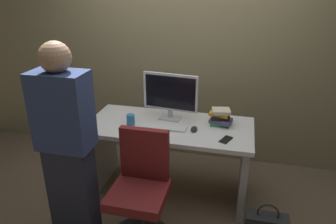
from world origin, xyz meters
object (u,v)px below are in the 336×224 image
Objects in this scene: mouse at (194,129)px; person_at_desk at (67,148)px; office_chair at (141,194)px; monitor at (170,94)px; cup_near_keyboard at (131,120)px; keyboard at (163,127)px; desk at (169,146)px; book_stack at (220,117)px; cell_phone at (226,140)px.

person_at_desk is at bearing -140.14° from mouse.
person_at_desk reaches higher than office_chair.
mouse is (0.27, -0.21, -0.24)m from monitor.
cup_near_keyboard is (-0.60, -0.01, 0.03)m from mouse.
monitor reaches higher than keyboard.
desk is at bearing 64.35° from keyboard.
book_stack is at bearing 14.25° from cup_near_keyboard.
cup_near_keyboard is at bearing -165.75° from book_stack.
cell_phone is (0.89, -0.10, -0.05)m from cup_near_keyboard.
cup_near_keyboard is at bearing -166.36° from desk.
person_at_desk is at bearing -122.20° from monitor.
monitor reaches higher than office_chair.
person_at_desk is at bearing -129.18° from keyboard.
cell_phone is (0.58, -0.11, -0.01)m from keyboard.
office_chair is 0.57× the size of person_at_desk.
cup_near_keyboard is at bearing -179.36° from keyboard.
desk is 0.50m from monitor.
keyboard is at bearing 86.10° from office_chair.
mouse is (0.85, 0.71, -0.08)m from person_at_desk.
monitor is at bearing 57.80° from person_at_desk.
desk is 10.82× the size of cell_phone.
office_chair is 2.19× the size of keyboard.
office_chair reaches higher than cup_near_keyboard.
monitor is at bearing 34.39° from cup_near_keyboard.
monitor is 0.42m from mouse.
office_chair reaches higher than cell_phone.
person_at_desk is at bearing -139.74° from book_stack.
desk is 0.25m from keyboard.
desk is at bearing 13.64° from cup_near_keyboard.
book_stack is 0.33m from cell_phone.
cup_near_keyboard is at bearing -145.61° from monitor.
cup_near_keyboard reaches higher than keyboard.
mouse is (0.32, 0.59, 0.34)m from office_chair.
monitor is at bearing 86.13° from office_chair.
monitor reaches higher than desk.
mouse is at bearing 1.41° from cup_near_keyboard.
person_at_desk reaches higher than cup_near_keyboard.
cell_phone is at bearing 27.26° from person_at_desk.
person_at_desk is (-0.52, -0.12, 0.41)m from office_chair.
office_chair is 1.03m from book_stack.
keyboard is 0.32m from cup_near_keyboard.
desk is 0.35m from mouse.
desk is at bearing 52.32° from person_at_desk.
person_at_desk reaches higher than monitor.
cell_phone is at bearing -30.17° from monitor.
desk is at bearing 164.05° from mouse.
office_chair is at bearing -120.44° from cell_phone.
office_chair reaches higher than book_stack.
cell_phone is at bearing -19.29° from desk.
book_stack is at bearing 41.77° from mouse.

